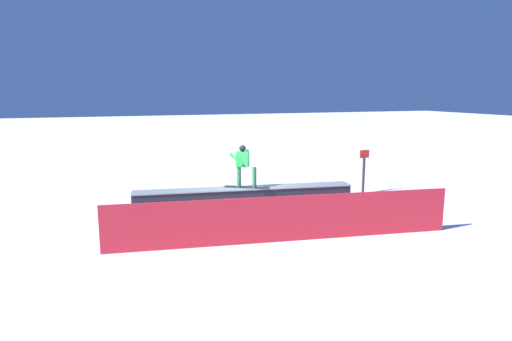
% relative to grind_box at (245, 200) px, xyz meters
% --- Properties ---
extents(ground_plane, '(120.00, 120.00, 0.00)m').
position_rel_grind_box_xyz_m(ground_plane, '(0.00, 0.00, -0.35)').
color(ground_plane, white).
extents(grind_box, '(7.30, 1.70, 0.76)m').
position_rel_grind_box_xyz_m(grind_box, '(0.00, 0.00, 0.00)').
color(grind_box, black).
rests_on(grind_box, ground_plane).
extents(snowboarder, '(1.46, 1.04, 1.42)m').
position_rel_grind_box_xyz_m(snowboarder, '(0.02, -0.04, 1.19)').
color(snowboarder, '#23262F').
rests_on(snowboarder, grind_box).
extents(safety_fence, '(9.21, 1.42, 1.23)m').
position_rel_grind_box_xyz_m(safety_fence, '(0.00, 3.31, 0.27)').
color(safety_fence, red).
rests_on(safety_fence, ground_plane).
extents(trail_marker, '(0.40, 0.10, 1.70)m').
position_rel_grind_box_xyz_m(trail_marker, '(-5.08, -0.69, 0.57)').
color(trail_marker, '#262628').
rests_on(trail_marker, ground_plane).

